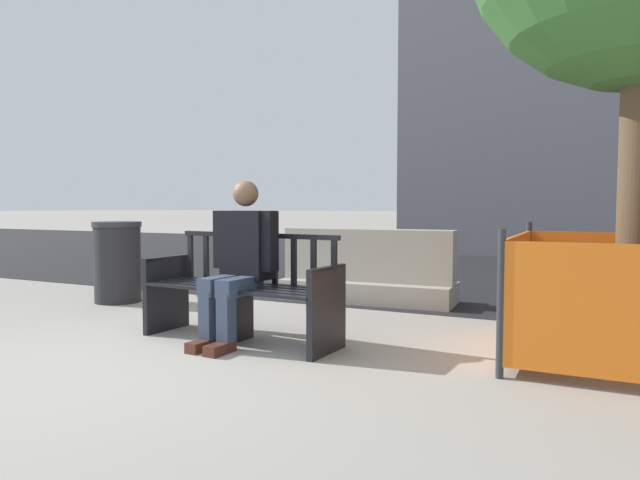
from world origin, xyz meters
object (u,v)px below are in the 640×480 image
jersey_barrier_centre (368,272)px  trash_bin (118,262)px  construction_fence (634,295)px  seated_person (240,258)px  street_bench (242,293)px

jersey_barrier_centre → trash_bin: 2.89m
jersey_barrier_centre → construction_fence: construction_fence is taller
seated_person → construction_fence: size_ratio=0.81×
seated_person → jersey_barrier_centre: bearing=84.9°
construction_fence → trash_bin: construction_fence is taller
jersey_barrier_centre → construction_fence: bearing=-31.3°
seated_person → trash_bin: (-2.37, 1.01, -0.22)m
seated_person → trash_bin: bearing=156.9°
trash_bin → seated_person: bearing=-23.1°
jersey_barrier_centre → construction_fence: (2.63, -1.60, 0.14)m
seated_person → construction_fence: 2.93m
street_bench → trash_bin: size_ratio=1.86×
seated_person → jersey_barrier_centre: (0.21, 2.31, -0.35)m
street_bench → seated_person: size_ratio=1.31×
jersey_barrier_centre → seated_person: bearing=-95.1°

